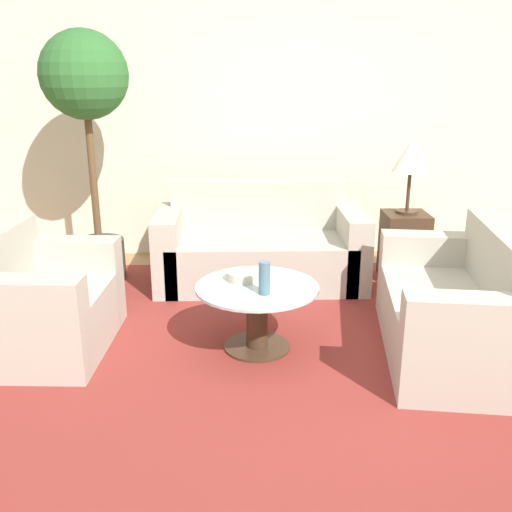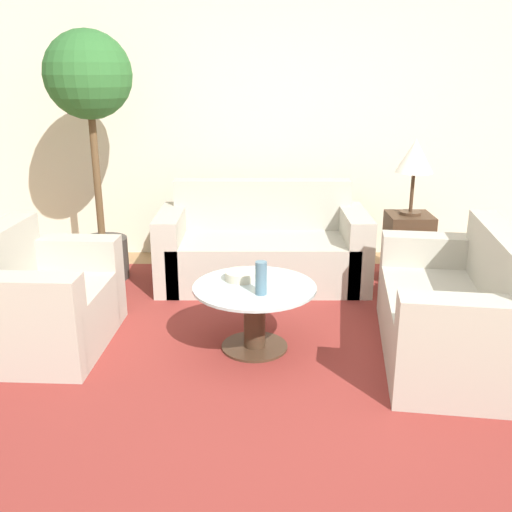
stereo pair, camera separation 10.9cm
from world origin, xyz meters
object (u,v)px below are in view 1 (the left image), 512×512
object	(u,v)px
coffee_table	(257,308)
loveseat	(460,313)
armchair	(40,307)
table_lamp	(411,158)
potted_plant	(87,108)
sofa_main	(260,249)
bowl	(243,276)
vase	(264,278)

from	to	relation	value
coffee_table	loveseat	bearing A→B (deg)	-4.69
armchair	coffee_table	world-z (taller)	armchair
armchair	table_lamp	world-z (taller)	table_lamp
potted_plant	armchair	bearing A→B (deg)	-93.66
coffee_table	table_lamp	size ratio (longest dim) A/B	1.26
coffee_table	sofa_main	bearing A→B (deg)	87.06
armchair	table_lamp	size ratio (longest dim) A/B	1.65
sofa_main	loveseat	distance (m)	1.83
bowl	armchair	bearing A→B (deg)	-177.47
potted_plant	bowl	bearing A→B (deg)	-44.97
coffee_table	bowl	xyz separation A→B (m)	(-0.09, 0.11, 0.18)
loveseat	bowl	size ratio (longest dim) A/B	7.31
vase	bowl	distance (m)	0.29
loveseat	vase	distance (m)	1.25
loveseat	potted_plant	distance (m)	3.17
sofa_main	armchair	distance (m)	1.90
potted_plant	table_lamp	bearing A→B (deg)	-0.69
loveseat	table_lamp	world-z (taller)	table_lamp
sofa_main	loveseat	size ratio (longest dim) A/B	1.16
potted_plant	bowl	world-z (taller)	potted_plant
sofa_main	potted_plant	size ratio (longest dim) A/B	0.84
sofa_main	coffee_table	size ratio (longest dim) A/B	2.20
coffee_table	bowl	world-z (taller)	bowl
bowl	vase	bearing A→B (deg)	-62.18
loveseat	coffee_table	world-z (taller)	loveseat
table_lamp	potted_plant	xyz separation A→B (m)	(-2.61, 0.03, 0.40)
table_lamp	sofa_main	bearing A→B (deg)	-178.95
table_lamp	coffee_table	bearing A→B (deg)	-135.15
loveseat	bowl	distance (m)	1.39
coffee_table	table_lamp	bearing A→B (deg)	44.85
vase	bowl	bearing A→B (deg)	117.82
sofa_main	vase	size ratio (longest dim) A/B	8.38
coffee_table	vase	size ratio (longest dim) A/B	3.81
table_lamp	loveseat	bearing A→B (deg)	-91.41
coffee_table	table_lamp	distance (m)	1.99
coffee_table	vase	distance (m)	0.29
coffee_table	vase	world-z (taller)	vase
loveseat	bowl	xyz separation A→B (m)	(-1.36, 0.22, 0.18)
sofa_main	bowl	distance (m)	1.18
loveseat	coffee_table	bearing A→B (deg)	-86.51
armchair	coffee_table	distance (m)	1.39
sofa_main	table_lamp	size ratio (longest dim) A/B	2.77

